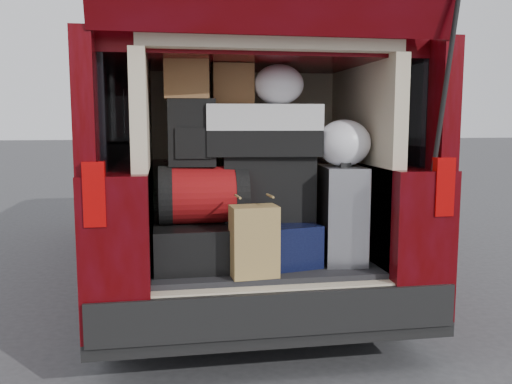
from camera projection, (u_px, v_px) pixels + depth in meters
ground at (265, 361)px, 3.08m from camera, size 80.00×80.00×0.00m
minivan at (227, 172)px, 4.77m from camera, size 1.90×5.35×2.77m
load_floor at (257, 299)px, 3.31m from camera, size 1.24×1.05×0.55m
black_hardshell at (192, 243)px, 3.07m from camera, size 0.44×0.60×0.24m
navy_hardshell at (267, 241)px, 3.11m from camera, size 0.55×0.62×0.24m
silver_roller at (342, 214)px, 3.10m from camera, size 0.27×0.39×0.55m
kraft_bag at (254, 241)px, 2.80m from camera, size 0.25×0.17×0.37m
red_duffel at (203, 195)px, 3.02m from camera, size 0.49×0.32×0.32m
black_soft_case at (268, 187)px, 3.15m from camera, size 0.54×0.34×0.37m
backpack at (193, 133)px, 2.98m from camera, size 0.27×0.18×0.37m
twotone_duffel at (263, 130)px, 3.08m from camera, size 0.66×0.38×0.29m
grocery_sack_lower at (187, 79)px, 2.96m from camera, size 0.26×0.22×0.22m
grocery_sack_upper at (233, 85)px, 3.12m from camera, size 0.24×0.20×0.23m
plastic_bag_center at (279, 85)px, 3.09m from camera, size 0.34×0.32×0.23m
plastic_bag_right at (344, 143)px, 3.05m from camera, size 0.31×0.29×0.26m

